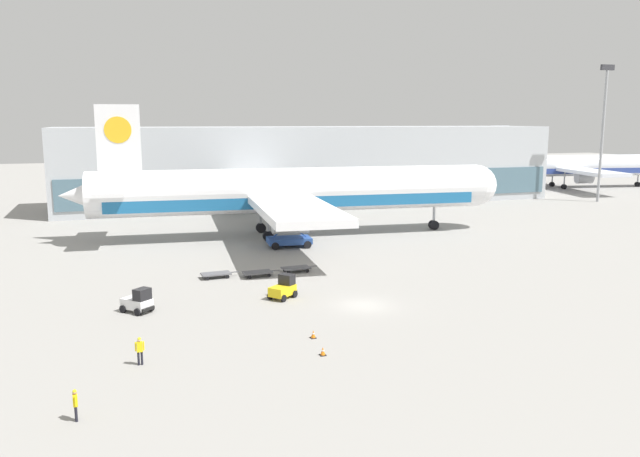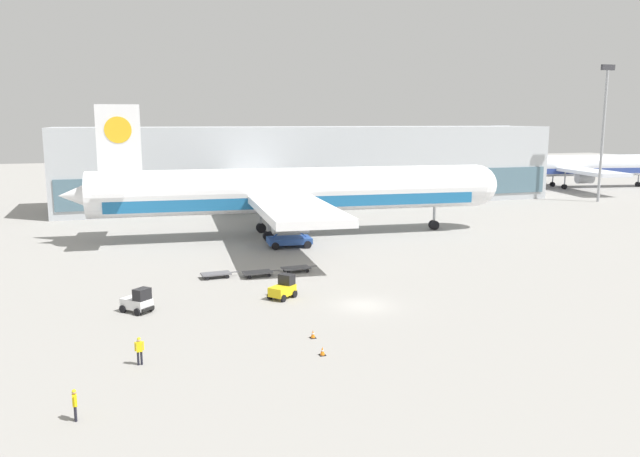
{
  "view_description": "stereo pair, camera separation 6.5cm",
  "coord_description": "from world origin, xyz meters",
  "px_view_note": "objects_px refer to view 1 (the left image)",
  "views": [
    {
      "loc": [
        -19.11,
        -45.84,
        15.0
      ],
      "look_at": [
        1.08,
        14.62,
        4.0
      ],
      "focal_mm": 35.0,
      "sensor_mm": 36.0,
      "label": 1
    },
    {
      "loc": [
        -19.04,
        -45.86,
        15.0
      ],
      "look_at": [
        1.08,
        14.62,
        4.0
      ],
      "focal_mm": 35.0,
      "sensor_mm": 36.0,
      "label": 2
    }
  ],
  "objects_px": {
    "airplane_distant": "(570,166)",
    "traffic_cone_far": "(313,334)",
    "baggage_tug_mid": "(284,288)",
    "traffic_cone_near": "(323,351)",
    "light_mast": "(603,124)",
    "baggage_dolly_lead": "(216,274)",
    "scissor_lift_loader": "(289,231)",
    "ground_crew_near": "(75,403)",
    "baggage_dolly_second": "(258,273)",
    "ground_crew_far": "(140,349)",
    "baggage_tug_foreground": "(138,302)",
    "baggage_dolly_third": "(296,268)",
    "airplane_main": "(289,192)"
  },
  "relations": [
    {
      "from": "airplane_distant",
      "to": "traffic_cone_far",
      "type": "distance_m",
      "value": 115.63
    },
    {
      "from": "baggage_tug_mid",
      "to": "traffic_cone_near",
      "type": "relative_size",
      "value": 4.89
    },
    {
      "from": "light_mast",
      "to": "baggage_dolly_lead",
      "type": "height_order",
      "value": "light_mast"
    },
    {
      "from": "scissor_lift_loader",
      "to": "traffic_cone_near",
      "type": "distance_m",
      "value": 35.72
    },
    {
      "from": "ground_crew_near",
      "to": "traffic_cone_near",
      "type": "xyz_separation_m",
      "value": [
        14.74,
        4.52,
        -0.71
      ]
    },
    {
      "from": "baggage_dolly_lead",
      "to": "baggage_dolly_second",
      "type": "distance_m",
      "value": 4.0
    },
    {
      "from": "scissor_lift_loader",
      "to": "ground_crew_far",
      "type": "distance_m",
      "value": 37.83
    },
    {
      "from": "baggage_tug_foreground",
      "to": "ground_crew_near",
      "type": "bearing_deg",
      "value": -53.53
    },
    {
      "from": "scissor_lift_loader",
      "to": "baggage_tug_mid",
      "type": "distance_m",
      "value": 22.16
    },
    {
      "from": "light_mast",
      "to": "baggage_dolly_lead",
      "type": "relative_size",
      "value": 6.72
    },
    {
      "from": "light_mast",
      "to": "ground_crew_near",
      "type": "xyz_separation_m",
      "value": [
        -89.11,
        -62.27,
        -13.46
      ]
    },
    {
      "from": "baggage_tug_mid",
      "to": "baggage_dolly_lead",
      "type": "bearing_deg",
      "value": 78.25
    },
    {
      "from": "ground_crew_near",
      "to": "baggage_dolly_third",
      "type": "bearing_deg",
      "value": -41.31
    },
    {
      "from": "airplane_main",
      "to": "ground_crew_near",
      "type": "bearing_deg",
      "value": -112.69
    },
    {
      "from": "scissor_lift_loader",
      "to": "ground_crew_near",
      "type": "relative_size",
      "value": 3.23
    },
    {
      "from": "airplane_main",
      "to": "baggage_dolly_lead",
      "type": "bearing_deg",
      "value": -118.52
    },
    {
      "from": "light_mast",
      "to": "baggage_tug_mid",
      "type": "bearing_deg",
      "value": -148.99
    },
    {
      "from": "airplane_main",
      "to": "baggage_dolly_second",
      "type": "height_order",
      "value": "airplane_main"
    },
    {
      "from": "baggage_dolly_second",
      "to": "scissor_lift_loader",
      "type": "bearing_deg",
      "value": 58.67
    },
    {
      "from": "airplane_main",
      "to": "light_mast",
      "type": "bearing_deg",
      "value": 18.6
    },
    {
      "from": "baggage_dolly_third",
      "to": "traffic_cone_far",
      "type": "bearing_deg",
      "value": -106.41
    },
    {
      "from": "baggage_dolly_second",
      "to": "ground_crew_near",
      "type": "xyz_separation_m",
      "value": [
        -15.37,
        -26.28,
        0.59
      ]
    },
    {
      "from": "baggage_tug_mid",
      "to": "baggage_dolly_lead",
      "type": "distance_m",
      "value": 9.82
    },
    {
      "from": "light_mast",
      "to": "scissor_lift_loader",
      "type": "bearing_deg",
      "value": -161.12
    },
    {
      "from": "baggage_dolly_third",
      "to": "airplane_main",
      "type": "bearing_deg",
      "value": 72.51
    },
    {
      "from": "ground_crew_near",
      "to": "baggage_dolly_lead",
      "type": "bearing_deg",
      "value": -28.33
    },
    {
      "from": "scissor_lift_loader",
      "to": "baggage_tug_mid",
      "type": "height_order",
      "value": "scissor_lift_loader"
    },
    {
      "from": "light_mast",
      "to": "traffic_cone_far",
      "type": "relative_size",
      "value": 44.01
    },
    {
      "from": "baggage_dolly_lead",
      "to": "ground_crew_far",
      "type": "height_order",
      "value": "ground_crew_far"
    },
    {
      "from": "airplane_distant",
      "to": "ground_crew_far",
      "type": "height_order",
      "value": "airplane_distant"
    },
    {
      "from": "baggage_dolly_third",
      "to": "ground_crew_near",
      "type": "bearing_deg",
      "value": -129.57
    },
    {
      "from": "baggage_dolly_second",
      "to": "traffic_cone_far",
      "type": "height_order",
      "value": "traffic_cone_far"
    },
    {
      "from": "airplane_main",
      "to": "airplane_distant",
      "type": "distance_m",
      "value": 86.06
    },
    {
      "from": "airplane_distant",
      "to": "baggage_dolly_lead",
      "type": "bearing_deg",
      "value": -137.04
    },
    {
      "from": "light_mast",
      "to": "baggage_tug_mid",
      "type": "xyz_separation_m",
      "value": [
        -73.28,
        -44.04,
        -13.57
      ]
    },
    {
      "from": "scissor_lift_loader",
      "to": "ground_crew_near",
      "type": "distance_m",
      "value": 45.26
    },
    {
      "from": "baggage_dolly_third",
      "to": "traffic_cone_near",
      "type": "xyz_separation_m",
      "value": [
        -4.72,
        -22.34,
        -0.11
      ]
    },
    {
      "from": "ground_crew_near",
      "to": "traffic_cone_far",
      "type": "relative_size",
      "value": 2.95
    },
    {
      "from": "airplane_distant",
      "to": "baggage_tug_foreground",
      "type": "xyz_separation_m",
      "value": [
        -97.61,
        -66.74,
        -3.95
      ]
    },
    {
      "from": "airplane_main",
      "to": "ground_crew_near",
      "type": "xyz_separation_m",
      "value": [
        -24.31,
        -46.49,
        -4.86
      ]
    },
    {
      "from": "light_mast",
      "to": "ground_crew_far",
      "type": "bearing_deg",
      "value": -146.99
    },
    {
      "from": "airplane_distant",
      "to": "baggage_dolly_second",
      "type": "relative_size",
      "value": 12.73
    },
    {
      "from": "baggage_dolly_lead",
      "to": "traffic_cone_near",
      "type": "distance_m",
      "value": 22.72
    },
    {
      "from": "baggage_dolly_lead",
      "to": "traffic_cone_near",
      "type": "xyz_separation_m",
      "value": [
        3.31,
        -22.47,
        -0.11
      ]
    },
    {
      "from": "baggage_tug_foreground",
      "to": "traffic_cone_far",
      "type": "height_order",
      "value": "baggage_tug_foreground"
    },
    {
      "from": "light_mast",
      "to": "baggage_dolly_second",
      "type": "distance_m",
      "value": 83.25
    },
    {
      "from": "airplane_main",
      "to": "baggage_tug_foreground",
      "type": "relative_size",
      "value": 20.97
    },
    {
      "from": "airplane_main",
      "to": "ground_crew_far",
      "type": "bearing_deg",
      "value": -112.7
    },
    {
      "from": "baggage_tug_mid",
      "to": "traffic_cone_far",
      "type": "bearing_deg",
      "value": -132.14
    },
    {
      "from": "traffic_cone_near",
      "to": "baggage_dolly_second",
      "type": "bearing_deg",
      "value": 88.35
    }
  ]
}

